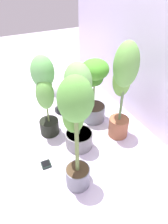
{
  "coord_description": "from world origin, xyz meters",
  "views": [
    {
      "loc": [
        1.24,
        -0.47,
        1.43
      ],
      "look_at": [
        -0.08,
        0.18,
        0.34
      ],
      "focal_mm": 33.15,
      "sensor_mm": 36.0,
      "label": 1
    }
  ],
  "objects_px": {
    "potted_plant_front_right": "(76,127)",
    "potted_plant_front_left": "(45,91)",
    "floor_fan": "(61,95)",
    "hygrometer_box": "(46,164)",
    "potted_plant_back_center": "(123,84)",
    "potted_plant_center": "(78,105)",
    "potted_plant_back_left": "(94,88)"
  },
  "relations": [
    {
      "from": "potted_plant_front_left",
      "to": "floor_fan",
      "type": "height_order",
      "value": "potted_plant_front_left"
    },
    {
      "from": "potted_plant_back_center",
      "to": "potted_plant_center",
      "type": "bearing_deg",
      "value": -94.79
    },
    {
      "from": "potted_plant_back_left",
      "to": "hygrometer_box",
      "type": "xyz_separation_m",
      "value": [
        0.41,
        -0.68,
        -0.38
      ]
    },
    {
      "from": "potted_plant_back_left",
      "to": "potted_plant_back_center",
      "type": "bearing_deg",
      "value": 16.61
    },
    {
      "from": "potted_plant_back_left",
      "to": "potted_plant_front_left",
      "type": "height_order",
      "value": "potted_plant_front_left"
    },
    {
      "from": "potted_plant_back_center",
      "to": "potted_plant_back_left",
      "type": "distance_m",
      "value": 0.39
    },
    {
      "from": "hygrometer_box",
      "to": "potted_plant_center",
      "type": "bearing_deg",
      "value": 108.78
    },
    {
      "from": "potted_plant_center",
      "to": "floor_fan",
      "type": "height_order",
      "value": "potted_plant_center"
    },
    {
      "from": "potted_plant_front_right",
      "to": "floor_fan",
      "type": "relative_size",
      "value": 2.79
    },
    {
      "from": "potted_plant_front_right",
      "to": "potted_plant_front_left",
      "type": "relative_size",
      "value": 1.14
    },
    {
      "from": "potted_plant_back_center",
      "to": "hygrometer_box",
      "type": "relative_size",
      "value": 11.45
    },
    {
      "from": "potted_plant_back_left",
      "to": "floor_fan",
      "type": "distance_m",
      "value": 0.42
    },
    {
      "from": "potted_plant_front_left",
      "to": "floor_fan",
      "type": "relative_size",
      "value": 2.44
    },
    {
      "from": "potted_plant_back_center",
      "to": "hygrometer_box",
      "type": "bearing_deg",
      "value": -84.52
    },
    {
      "from": "hygrometer_box",
      "to": "potted_plant_front_left",
      "type": "bearing_deg",
      "value": 158.43
    },
    {
      "from": "potted_plant_back_left",
      "to": "floor_fan",
      "type": "xyz_separation_m",
      "value": [
        -0.29,
        -0.25,
        -0.17
      ]
    },
    {
      "from": "hygrometer_box",
      "to": "floor_fan",
      "type": "relative_size",
      "value": 0.25
    },
    {
      "from": "potted_plant_front_right",
      "to": "potted_plant_back_left",
      "type": "height_order",
      "value": "potted_plant_front_right"
    },
    {
      "from": "potted_plant_center",
      "to": "floor_fan",
      "type": "bearing_deg",
      "value": 173.88
    },
    {
      "from": "potted_plant_front_right",
      "to": "hygrometer_box",
      "type": "xyz_separation_m",
      "value": [
        -0.26,
        -0.18,
        -0.55
      ]
    },
    {
      "from": "potted_plant_front_left",
      "to": "hygrometer_box",
      "type": "relative_size",
      "value": 9.95
    },
    {
      "from": "potted_plant_back_left",
      "to": "potted_plant_front_left",
      "type": "distance_m",
      "value": 0.52
    },
    {
      "from": "floor_fan",
      "to": "potted_plant_center",
      "type": "bearing_deg",
      "value": 33.74
    },
    {
      "from": "hygrometer_box",
      "to": "floor_fan",
      "type": "xyz_separation_m",
      "value": [
        -0.7,
        0.43,
        0.2
      ]
    },
    {
      "from": "potted_plant_front_left",
      "to": "potted_plant_center",
      "type": "bearing_deg",
      "value": 34.57
    },
    {
      "from": "floor_fan",
      "to": "potted_plant_back_left",
      "type": "bearing_deg",
      "value": 81.28
    },
    {
      "from": "potted_plant_center",
      "to": "hygrometer_box",
      "type": "height_order",
      "value": "potted_plant_center"
    },
    {
      "from": "potted_plant_center",
      "to": "hygrometer_box",
      "type": "distance_m",
      "value": 0.58
    },
    {
      "from": "potted_plant_back_center",
      "to": "floor_fan",
      "type": "xyz_separation_m",
      "value": [
        -0.62,
        -0.35,
        -0.35
      ]
    },
    {
      "from": "potted_plant_back_center",
      "to": "potted_plant_front_left",
      "type": "bearing_deg",
      "value": -117.33
    },
    {
      "from": "potted_plant_front_right",
      "to": "hygrometer_box",
      "type": "distance_m",
      "value": 0.63
    },
    {
      "from": "potted_plant_front_right",
      "to": "potted_plant_center",
      "type": "bearing_deg",
      "value": 153.13
    }
  ]
}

